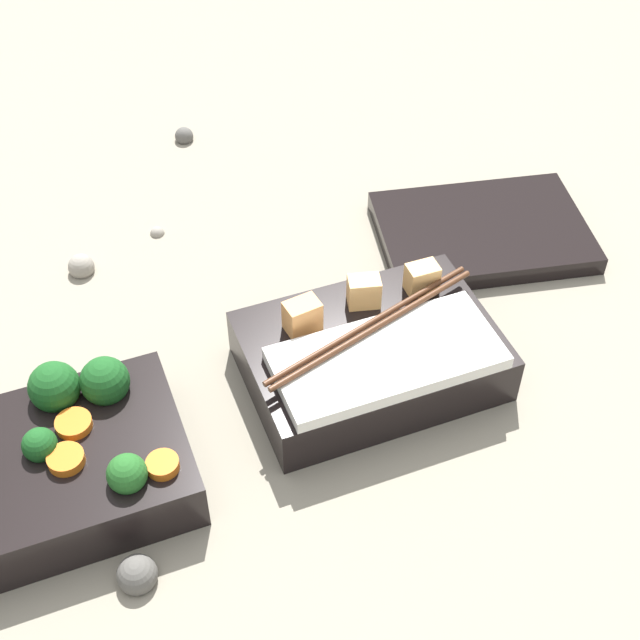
% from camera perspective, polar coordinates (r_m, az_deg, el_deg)
% --- Properties ---
extents(ground_plane, '(3.00, 3.00, 0.00)m').
position_cam_1_polar(ground_plane, '(0.75, -6.33, -7.70)').
color(ground_plane, gray).
extents(bento_tray_vegetable, '(0.21, 0.15, 0.08)m').
position_cam_1_polar(bento_tray_vegetable, '(0.72, -16.91, -8.92)').
color(bento_tray_vegetable, black).
rests_on(bento_tray_vegetable, ground_plane).
extents(bento_tray_rice, '(0.21, 0.15, 0.08)m').
position_cam_1_polar(bento_tray_rice, '(0.77, 3.34, -2.21)').
color(bento_tray_rice, black).
rests_on(bento_tray_rice, ground_plane).
extents(bento_lid, '(0.23, 0.18, 0.02)m').
position_cam_1_polar(bento_lid, '(0.93, 10.34, 5.56)').
color(bento_lid, black).
rests_on(bento_lid, ground_plane).
extents(pebble_0, '(0.03, 0.03, 0.03)m').
position_cam_1_polar(pebble_0, '(0.68, -11.62, -15.67)').
color(pebble_0, '#595651').
rests_on(pebble_0, ground_plane).
extents(pebble_1, '(0.01, 0.01, 0.01)m').
position_cam_1_polar(pebble_1, '(0.94, -10.39, 5.64)').
color(pebble_1, gray).
rests_on(pebble_1, ground_plane).
extents(pebble_2, '(0.02, 0.02, 0.02)m').
position_cam_1_polar(pebble_2, '(1.07, -8.69, 11.55)').
color(pebble_2, '#595651').
rests_on(pebble_2, ground_plane).
extents(pebble_3, '(0.03, 0.03, 0.03)m').
position_cam_1_polar(pebble_3, '(0.91, -15.03, 3.32)').
color(pebble_3, gray).
rests_on(pebble_3, ground_plane).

